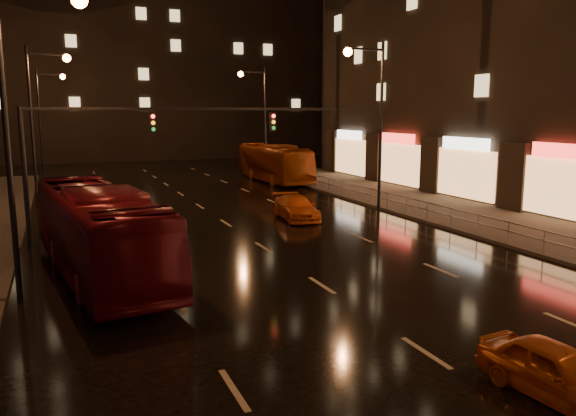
{
  "coord_description": "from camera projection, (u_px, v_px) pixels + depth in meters",
  "views": [
    {
      "loc": [
        -8.21,
        -6.91,
        5.93
      ],
      "look_at": [
        -0.58,
        11.68,
        2.5
      ],
      "focal_mm": 35.0,
      "sensor_mm": 36.0,
      "label": 1
    }
  ],
  "objects": [
    {
      "name": "taxi_near",
      "position": [
        558.0,
        372.0,
        11.66
      ],
      "size": [
        1.75,
        3.62,
        1.19
      ],
      "primitive_type": "imported",
      "rotation": [
        0.0,
        0.0,
        0.1
      ],
      "color": "#C65512",
      "rests_on": "ground"
    },
    {
      "name": "building_distant",
      "position": [
        148.0,
        20.0,
        74.5
      ],
      "size": [
        44.0,
        16.0,
        36.0
      ],
      "primitive_type": "cube",
      "color": "black",
      "rests_on": "ground"
    },
    {
      "name": "bus_red",
      "position": [
        99.0,
        231.0,
        20.45
      ],
      "size": [
        4.35,
        12.07,
        3.29
      ],
      "primitive_type": "imported",
      "rotation": [
        0.0,
        0.0,
        0.14
      ],
      "color": "maroon",
      "rests_on": "ground"
    },
    {
      "name": "taxi_far",
      "position": [
        296.0,
        208.0,
        31.51
      ],
      "size": [
        2.21,
        4.58,
        1.28
      ],
      "primitive_type": "imported",
      "rotation": [
        0.0,
        0.0,
        -0.09
      ],
      "color": "#DD5C14",
      "rests_on": "ground"
    },
    {
      "name": "ground",
      "position": [
        237.0,
        230.0,
        28.61
      ],
      "size": [
        140.0,
        140.0,
        0.0
      ],
      "primitive_type": "plane",
      "color": "black",
      "rests_on": "ground"
    },
    {
      "name": "sidewalk_right",
      "position": [
        514.0,
        227.0,
        29.09
      ],
      "size": [
        7.0,
        70.0,
        0.15
      ],
      "primitive_type": "cube",
      "color": "#38332D",
      "rests_on": "ground"
    },
    {
      "name": "bus_curb",
      "position": [
        273.0,
        163.0,
        48.42
      ],
      "size": [
        2.8,
        11.59,
        3.22
      ],
      "primitive_type": "imported",
      "rotation": [
        0.0,
        0.0,
        0.01
      ],
      "color": "#9B420F",
      "rests_on": "ground"
    },
    {
      "name": "railing_right",
      "position": [
        427.0,
        206.0,
        30.45
      ],
      "size": [
        0.05,
        56.0,
        1.0
      ],
      "color": "#99999E",
      "rests_on": "sidewalk_right"
    },
    {
      "name": "traffic_signal",
      "position": [
        130.0,
        139.0,
        25.92
      ],
      "size": [
        15.31,
        0.32,
        6.2
      ],
      "color": "black",
      "rests_on": "ground"
    }
  ]
}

